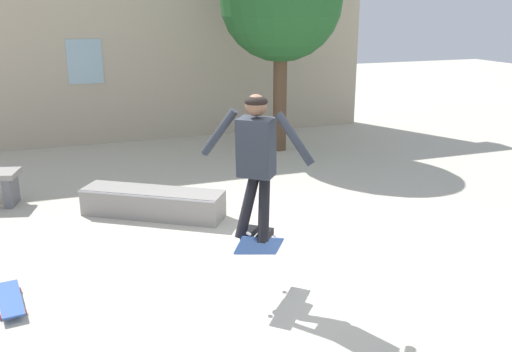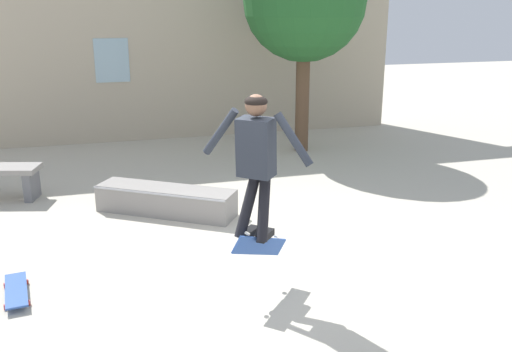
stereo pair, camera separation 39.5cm
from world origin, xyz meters
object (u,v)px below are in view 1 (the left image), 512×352
skateboard_flipping (260,246)px  skater (256,155)px  tree_right (281,1)px  skateboard_resting (10,299)px  skate_ledge (153,203)px

skateboard_flipping → skater: bearing=97.5°
tree_right → skateboard_resting: 7.51m
skateboard_flipping → skateboard_resting: skateboard_flipping is taller
skateboard_flipping → skateboard_resting: 2.53m
skate_ledge → skateboard_resting: 2.69m
skater → skateboard_flipping: bearing=-95.5°
tree_right → skater: bearing=-114.9°
skater → skateboard_resting: 2.83m
skater → tree_right: bearing=17.0°
skater → skateboard_flipping: 0.95m
tree_right → skateboard_flipping: tree_right is taller
tree_right → skater: 6.21m
skate_ledge → skateboard_flipping: size_ratio=2.77×
tree_right → skateboard_flipping: size_ratio=5.87×
skate_ledge → tree_right: bearing=76.8°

